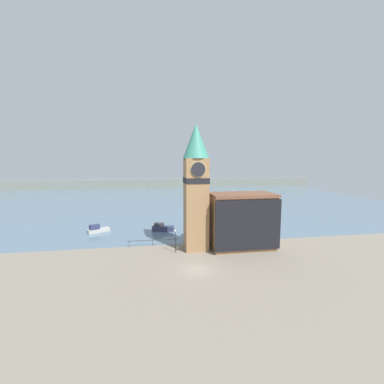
{
  "coord_description": "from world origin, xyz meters",
  "views": [
    {
      "loc": [
        -6.1,
        -32.83,
        14.65
      ],
      "look_at": [
        0.41,
        6.27,
        9.93
      ],
      "focal_mm": 24.0,
      "sensor_mm": 36.0,
      "label": 1
    }
  ],
  "objects_px": {
    "clock_tower": "(196,184)",
    "mooring_bollard_near": "(177,248)",
    "boat_near": "(162,228)",
    "lamp_post": "(175,237)",
    "pier_building": "(242,221)",
    "boat_far": "(97,229)"
  },
  "relations": [
    {
      "from": "clock_tower",
      "to": "mooring_bollard_near",
      "type": "relative_size",
      "value": 30.08
    },
    {
      "from": "boat_near",
      "to": "lamp_post",
      "type": "bearing_deg",
      "value": -70.76
    },
    {
      "from": "clock_tower",
      "to": "lamp_post",
      "type": "bearing_deg",
      "value": -160.19
    },
    {
      "from": "mooring_bollard_near",
      "to": "pier_building",
      "type": "bearing_deg",
      "value": -1.41
    },
    {
      "from": "boat_near",
      "to": "lamp_post",
      "type": "distance_m",
      "value": 13.75
    },
    {
      "from": "clock_tower",
      "to": "boat_far",
      "type": "relative_size",
      "value": 4.53
    },
    {
      "from": "pier_building",
      "to": "mooring_bollard_near",
      "type": "height_order",
      "value": "pier_building"
    },
    {
      "from": "clock_tower",
      "to": "pier_building",
      "type": "relative_size",
      "value": 1.91
    },
    {
      "from": "boat_near",
      "to": "mooring_bollard_near",
      "type": "height_order",
      "value": "boat_near"
    },
    {
      "from": "boat_far",
      "to": "mooring_bollard_near",
      "type": "bearing_deg",
      "value": -71.1
    },
    {
      "from": "pier_building",
      "to": "clock_tower",
      "type": "bearing_deg",
      "value": 175.66
    },
    {
      "from": "boat_far",
      "to": "clock_tower",
      "type": "bearing_deg",
      "value": -65.12
    },
    {
      "from": "boat_far",
      "to": "lamp_post",
      "type": "height_order",
      "value": "lamp_post"
    },
    {
      "from": "boat_near",
      "to": "mooring_bollard_near",
      "type": "bearing_deg",
      "value": -68.45
    },
    {
      "from": "pier_building",
      "to": "boat_near",
      "type": "relative_size",
      "value": 2.3
    },
    {
      "from": "boat_near",
      "to": "lamp_post",
      "type": "height_order",
      "value": "lamp_post"
    },
    {
      "from": "mooring_bollard_near",
      "to": "lamp_post",
      "type": "relative_size",
      "value": 0.18
    },
    {
      "from": "mooring_bollard_near",
      "to": "boat_near",
      "type": "bearing_deg",
      "value": 98.14
    },
    {
      "from": "clock_tower",
      "to": "mooring_bollard_near",
      "type": "distance_m",
      "value": 11.1
    },
    {
      "from": "lamp_post",
      "to": "clock_tower",
      "type": "bearing_deg",
      "value": 19.81
    },
    {
      "from": "clock_tower",
      "to": "lamp_post",
      "type": "relative_size",
      "value": 5.45
    },
    {
      "from": "boat_near",
      "to": "clock_tower",
      "type": "bearing_deg",
      "value": -54.41
    }
  ]
}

